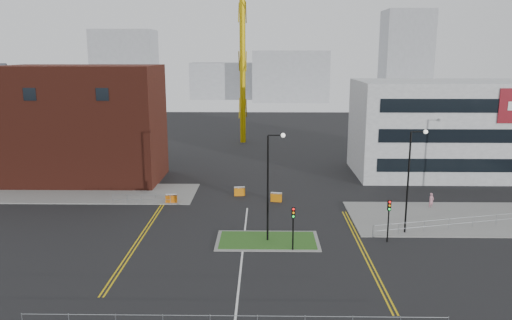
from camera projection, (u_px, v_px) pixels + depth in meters
The scene contains 27 objects.
ground at pixel (239, 284), 34.02m from camera, with size 200.00×200.00×0.00m, color black.
pavement_left at pixel (70, 193), 55.81m from camera, with size 28.00×8.00×0.12m, color slate.
pavement_right at pixel (477, 218), 47.34m from camera, with size 24.00×10.00×0.12m, color slate.
island_kerb at pixel (268, 241), 41.80m from camera, with size 8.60×4.60×0.08m, color slate.
grass_island at pixel (268, 240), 41.79m from camera, with size 8.00×4.00×0.12m, color #2A4F1A.
brick_building at pixel (60, 125), 60.29m from camera, with size 24.20×10.07×14.24m.
office_block at pixel (454, 128), 63.59m from camera, with size 25.00×12.20×12.00m.
streetlamp_island at pixel (271, 179), 40.65m from camera, with size 1.46×0.36×9.18m.
streetlamp_right_near at pixel (411, 173), 42.42m from camera, with size 1.46×0.36×9.18m.
traffic_light_island at pixel (293, 220), 39.26m from camera, with size 0.28×0.33×3.65m.
traffic_light_right at pixel (389, 213), 41.09m from camera, with size 0.28×0.33×3.65m.
railing_front at pixel (234, 320), 27.99m from camera, with size 24.05×0.05×1.10m.
railing_left at pixel (142, 198), 51.62m from camera, with size 6.05×0.05×1.10m.
railing_right at pixel (473, 220), 44.77m from camera, with size 19.05×5.05×1.10m.
centre_line at pixel (240, 272), 35.97m from camera, with size 0.15×30.00×0.01m, color silver.
yellow_left_a at pixel (143, 232), 43.93m from camera, with size 0.12×24.00×0.01m, color gold.
yellow_left_b at pixel (146, 232), 43.92m from camera, with size 0.12×24.00×0.01m, color gold.
yellow_right_a at pixel (362, 251), 39.73m from camera, with size 0.12×20.00×0.01m, color gold.
yellow_right_b at pixel (365, 251), 39.73m from camera, with size 0.12×20.00×0.01m, color gold.
skyline_a at pixel (125, 68), 149.57m from camera, with size 18.00×12.00×22.00m, color gray.
skyline_b at pixel (290, 76), 159.20m from camera, with size 24.00×12.00×16.00m, color gray.
skyline_c at pixel (406, 57), 152.50m from camera, with size 14.00×12.00×28.00m, color gray.
skyline_d at pixel (236, 81), 169.68m from camera, with size 30.00×12.00×12.00m, color gray.
pedestrian at pixel (431, 201), 50.40m from camera, with size 0.59×0.39×1.61m, color #BB7989.
barrier_left at pixel (171, 198), 52.11m from camera, with size 1.18×0.41×0.99m.
barrier_mid at pixel (276, 197), 52.76m from camera, with size 1.21×0.60×0.98m.
barrier_right at pixel (240, 191), 54.94m from camera, with size 1.22×0.54×1.00m.
Camera 1 is at (1.66, -31.42, 15.51)m, focal length 35.00 mm.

